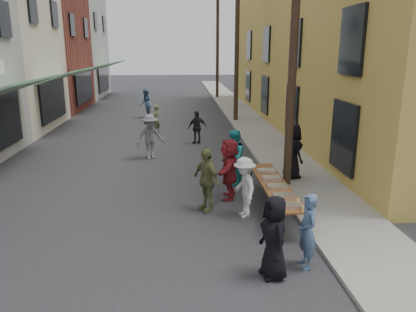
{
  "coord_description": "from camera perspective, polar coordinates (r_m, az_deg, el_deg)",
  "views": [
    {
      "loc": [
        0.91,
        -9.11,
        4.29
      ],
      "look_at": [
        1.71,
        2.08,
        1.3
      ],
      "focal_mm": 35.0,
      "sensor_mm": 36.0,
      "label": 1
    }
  ],
  "objects": [
    {
      "name": "server",
      "position": [
        13.67,
        11.86,
        0.68
      ],
      "size": [
        0.77,
        0.99,
        1.81
      ],
      "primitive_type": "imported",
      "rotation": [
        0.0,
        0.0,
        1.81
      ],
      "color": "black",
      "rests_on": "sidewalk"
    },
    {
      "name": "sidewalk",
      "position": [
        24.82,
        5.5,
        5.01
      ],
      "size": [
        2.2,
        60.0,
        0.1
      ],
      "primitive_type": "cube",
      "color": "gray",
      "rests_on": "ground"
    },
    {
      "name": "guest_front_d",
      "position": [
        10.58,
        5.13,
        -4.39
      ],
      "size": [
        0.77,
        1.12,
        1.6
      ],
      "primitive_type": "imported",
      "rotation": [
        0.0,
        0.0,
        -1.39
      ],
      "color": "silver",
      "rests_on": "ground"
    },
    {
      "name": "guest_queue_back",
      "position": [
        11.8,
        2.99,
        -1.81
      ],
      "size": [
        0.85,
        1.74,
        1.79
      ],
      "primitive_type": "imported",
      "rotation": [
        0.0,
        0.0,
        -1.77
      ],
      "color": "maroon",
      "rests_on": "ground"
    },
    {
      "name": "guest_front_a",
      "position": [
        7.93,
        9.28,
        -11.2
      ],
      "size": [
        0.67,
        0.89,
        1.64
      ],
      "primitive_type": "imported",
      "rotation": [
        0.0,
        0.0,
        -1.38
      ],
      "color": "black",
      "rests_on": "ground"
    },
    {
      "name": "catering_tray_buns_end",
      "position": [
        12.09,
        8.15,
        -2.05
      ],
      "size": [
        0.5,
        0.33,
        0.08
      ],
      "primitive_type": "cube",
      "color": "tan",
      "rests_on": "serving_table"
    },
    {
      "name": "guest_front_e",
      "position": [
        10.9,
        -0.24,
        -3.38
      ],
      "size": [
        0.92,
        1.08,
        1.73
      ],
      "primitive_type": "imported",
      "rotation": [
        0.0,
        0.0,
        -0.97
      ],
      "color": "olive",
      "rests_on": "ground"
    },
    {
      "name": "passerby_left",
      "position": [
        16.25,
        -8.13,
        2.71
      ],
      "size": [
        1.33,
        1.11,
        1.79
      ],
      "primitive_type": "imported",
      "rotation": [
        0.0,
        0.0,
        0.46
      ],
      "color": "slate",
      "rests_on": "ground"
    },
    {
      "name": "utility_pole_near",
      "position": [
        12.58,
        12.01,
        15.57
      ],
      "size": [
        0.26,
        0.26,
        9.0
      ],
      "primitive_type": "cylinder",
      "color": "#2D2116",
      "rests_on": "ground"
    },
    {
      "name": "guest_front_c",
      "position": [
        13.0,
        3.65,
        -0.22
      ],
      "size": [
        0.92,
        1.04,
        1.8
      ],
      "primitive_type": "imported",
      "rotation": [
        0.0,
        0.0,
        -1.88
      ],
      "color": "teal",
      "rests_on": "ground"
    },
    {
      "name": "serving_table",
      "position": [
        11.1,
        9.31,
        -4.09
      ],
      "size": [
        0.7,
        4.0,
        0.75
      ],
      "color": "brown",
      "rests_on": "ground"
    },
    {
      "name": "ground",
      "position": [
        10.11,
        -9.0,
        -10.37
      ],
      "size": [
        120.0,
        120.0,
        0.0
      ],
      "primitive_type": "plane",
      "color": "#28282B",
      "rests_on": "ground"
    },
    {
      "name": "catering_tray_foil_b",
      "position": [
        10.16,
        10.61,
        -5.49
      ],
      "size": [
        0.5,
        0.33,
        0.08
      ],
      "primitive_type": "cube",
      "color": "#B2B2B7",
      "rests_on": "serving_table"
    },
    {
      "name": "condiment_jar_a",
      "position": [
        9.25,
        10.75,
        -7.58
      ],
      "size": [
        0.07,
        0.07,
        0.08
      ],
      "primitive_type": "cylinder",
      "color": "#A57F26",
      "rests_on": "serving_table"
    },
    {
      "name": "utility_pole_far",
      "position": [
        36.27,
        1.34,
        15.24
      ],
      "size": [
        0.26,
        0.26,
        9.0
      ],
      "primitive_type": "cylinder",
      "color": "#2D2116",
      "rests_on": "ground"
    },
    {
      "name": "guest_front_b",
      "position": [
        8.4,
        13.8,
        -10.26
      ],
      "size": [
        0.4,
        0.58,
        1.55
      ],
      "primitive_type": "imported",
      "rotation": [
        0.0,
        0.0,
        -1.53
      ],
      "color": "#455E85",
      "rests_on": "ground"
    },
    {
      "name": "passerby_far",
      "position": [
        26.13,
        -8.73,
        7.3
      ],
      "size": [
        0.86,
        1.01,
        1.81
      ],
      "primitive_type": "imported",
      "rotation": [
        0.0,
        0.0,
        4.94
      ],
      "color": "#4C6B92",
      "rests_on": "ground"
    },
    {
      "name": "cup_stack",
      "position": [
        9.4,
        13.17,
        -7.21
      ],
      "size": [
        0.08,
        0.08,
        0.12
      ],
      "primitive_type": "cylinder",
      "color": "tan",
      "rests_on": "serving_table"
    },
    {
      "name": "passerby_right",
      "position": [
        21.27,
        -7.32,
        5.18
      ],
      "size": [
        0.56,
        0.64,
        1.47
      ],
      "primitive_type": "imported",
      "rotation": [
        0.0,
        0.0,
        4.24
      ],
      "color": "#55653A",
      "rests_on": "ground"
    },
    {
      "name": "catering_tray_sausage",
      "position": [
        9.57,
        11.58,
        -6.83
      ],
      "size": [
        0.5,
        0.33,
        0.08
      ],
      "primitive_type": "cube",
      "color": "maroon",
      "rests_on": "serving_table"
    },
    {
      "name": "passerby_mid",
      "position": [
        18.71,
        -1.54,
        4.05
      ],
      "size": [
        0.97,
        0.64,
        1.52
      ],
      "primitive_type": "imported",
      "rotation": [
        0.0,
        0.0,
        3.47
      ],
      "color": "black",
      "rests_on": "ground"
    },
    {
      "name": "utility_pole_mid",
      "position": [
        24.35,
        4.08,
        15.37
      ],
      "size": [
        0.26,
        0.26,
        9.0
      ],
      "primitive_type": "cylinder",
      "color": "#2D2116",
      "rests_on": "ground"
    },
    {
      "name": "building_ochre",
      "position": [
        25.27,
        20.51,
        15.63
      ],
      "size": [
        10.0,
        28.0,
        10.0
      ],
      "primitive_type": "cube",
      "color": "gold",
      "rests_on": "ground"
    },
    {
      "name": "condiment_jar_b",
      "position": [
        9.34,
        10.59,
        -7.35
      ],
      "size": [
        0.07,
        0.07,
        0.08
      ],
      "primitive_type": "cylinder",
      "color": "#A57F26",
      "rests_on": "serving_table"
    },
    {
      "name": "catering_tray_buns",
      "position": [
        10.8,
        9.69,
        -4.21
      ],
      "size": [
        0.5,
        0.33,
        0.08
      ],
      "primitive_type": "cube",
      "color": "tan",
      "rests_on": "serving_table"
    },
    {
      "name": "catering_tray_foil_d",
      "position": [
        11.44,
        8.87,
        -3.07
      ],
      "size": [
        0.5,
        0.33,
        0.08
      ],
      "primitive_type": "cube",
      "color": "#B2B2B7",
      "rests_on": "serving_table"
    },
    {
      "name": "condiment_jar_c",
      "position": [
        9.43,
        10.44,
        -7.12
      ],
      "size": [
        0.07,
        0.07,
        0.08
      ],
      "primitive_type": "cylinder",
      "color": "#A57F26",
      "rests_on": "serving_table"
    }
  ]
}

